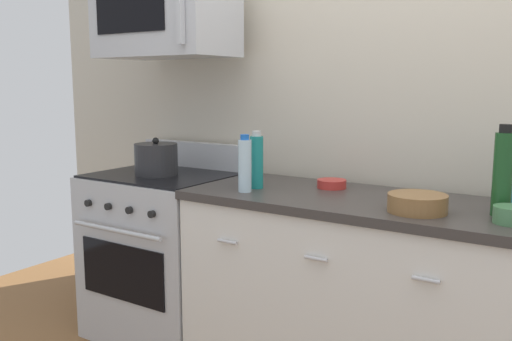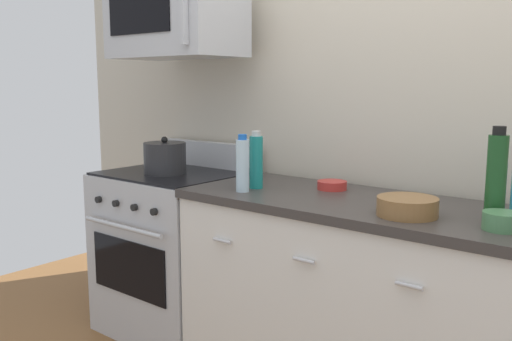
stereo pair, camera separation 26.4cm
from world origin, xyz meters
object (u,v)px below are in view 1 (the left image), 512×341
at_px(bottle_wine_green, 503,173).
at_px(bottle_sparkling_teal, 257,161).
at_px(bottle_water_clear, 245,165).
at_px(range_oven, 165,253).
at_px(bowl_red_small, 332,183).
at_px(bowl_wooden_salad, 417,202).
at_px(microwave, 165,20).
at_px(stockpot, 156,159).
at_px(bowl_green_glaze, 512,215).

bearing_deg(bottle_wine_green, bottle_sparkling_teal, -177.92).
xyz_separation_m(bottle_sparkling_teal, bottle_water_clear, (0.00, -0.10, -0.00)).
bearing_deg(range_oven, bowl_red_small, 8.02).
distance_m(bottle_wine_green, bowl_wooden_salad, 0.33).
height_order(microwave, bottle_water_clear, microwave).
bearing_deg(bowl_wooden_salad, bottle_sparkling_teal, 174.60).
bearing_deg(bottle_wine_green, stockpot, -179.13).
distance_m(bottle_water_clear, bowl_red_small, 0.44).
relative_size(bottle_wine_green, bowl_red_small, 2.49).
bearing_deg(bowl_red_small, bottle_wine_green, -11.79).
bearing_deg(bottle_sparkling_teal, bowl_wooden_salad, -5.40).
bearing_deg(stockpot, bowl_green_glaze, -2.58).
height_order(bottle_wine_green, stockpot, bottle_wine_green).
bearing_deg(stockpot, bottle_sparkling_teal, -1.12).
bearing_deg(bottle_wine_green, bowl_wooden_salad, -157.79).
xyz_separation_m(bowl_red_small, stockpot, (-0.95, -0.19, 0.07)).
height_order(bottle_water_clear, bowl_wooden_salad, bottle_water_clear).
distance_m(microwave, bowl_green_glaze, 1.96).
relative_size(bottle_water_clear, bottle_wine_green, 0.77).
relative_size(bottle_sparkling_teal, bowl_wooden_salad, 1.20).
bearing_deg(bowl_green_glaze, stockpot, 177.42).
xyz_separation_m(range_oven, bowl_wooden_salad, (1.45, -0.14, 0.49)).
bearing_deg(bowl_wooden_salad, bowl_green_glaze, 1.26).
bearing_deg(range_oven, bottle_water_clear, -14.47).
distance_m(bottle_wine_green, bowl_green_glaze, 0.18).
relative_size(bottle_wine_green, stockpot, 1.49).
height_order(bottle_wine_green, bowl_wooden_salad, bottle_wine_green).
xyz_separation_m(microwave, stockpot, (-0.00, -0.10, -0.74)).
relative_size(microwave, bottle_wine_green, 2.16).
xyz_separation_m(microwave, bottle_water_clear, (0.66, -0.22, -0.70)).
bearing_deg(bottle_wine_green, range_oven, 179.10).
height_order(bottle_water_clear, bowl_red_small, bottle_water_clear).
relative_size(bowl_red_small, stockpot, 0.60).
distance_m(range_oven, bowl_green_glaze, 1.85).
bearing_deg(bottle_wine_green, microwave, 177.62).
distance_m(bottle_sparkling_teal, bowl_wooden_salad, 0.80).
height_order(bottle_wine_green, bowl_red_small, bottle_wine_green).
bearing_deg(stockpot, bottle_water_clear, -10.06).
bearing_deg(stockpot, range_oven, 90.00).
distance_m(bottle_water_clear, bowl_wooden_salad, 0.79).
height_order(range_oven, microwave, microwave).
bearing_deg(bowl_green_glaze, range_oven, 175.72).
relative_size(bottle_sparkling_teal, bowl_green_glaze, 2.15).
bearing_deg(bowl_red_small, bottle_sparkling_teal, -145.98).
distance_m(range_oven, bottle_wine_green, 1.84).
bearing_deg(bottle_sparkling_teal, bottle_water_clear, -87.61).
xyz_separation_m(bottle_water_clear, bottle_wine_green, (1.07, 0.14, 0.04)).
height_order(range_oven, bottle_sparkling_teal, bottle_sparkling_teal).
bearing_deg(bowl_wooden_salad, range_oven, 174.44).
bearing_deg(bowl_green_glaze, bowl_red_small, 162.11).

